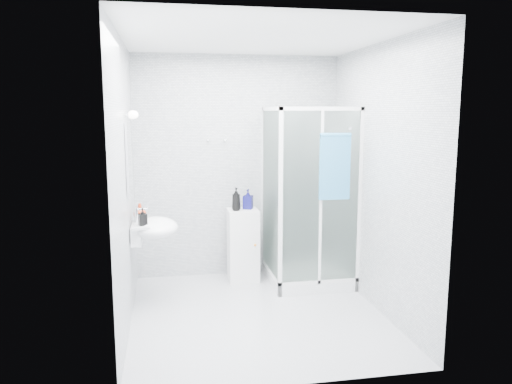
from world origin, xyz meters
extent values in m
cube|color=#BABEC1|center=(0.00, 0.00, 1.30)|extent=(2.40, 2.60, 2.60)
cube|color=#B5B7BA|center=(0.00, 0.00, 0.00)|extent=(2.40, 2.60, 0.01)
cube|color=white|center=(0.00, 0.00, 2.60)|extent=(2.40, 2.60, 0.01)
cube|color=white|center=(0.75, 0.85, 0.06)|extent=(0.90, 0.90, 0.12)
cube|color=white|center=(0.32, 0.85, 1.98)|extent=(0.04, 0.90, 0.04)
cube|color=white|center=(0.75, 0.42, 1.98)|extent=(0.90, 0.04, 0.04)
cube|color=white|center=(0.32, 0.42, 1.00)|extent=(0.04, 0.04, 2.00)
cube|color=white|center=(0.31, 0.85, 1.04)|extent=(0.02, 0.82, 1.84)
cube|color=white|center=(0.75, 0.41, 1.04)|extent=(0.82, 0.02, 1.84)
cube|color=white|center=(0.75, 0.42, 1.04)|extent=(0.03, 0.04, 1.84)
cylinder|color=silver|center=(0.75, 1.24, 1.35)|extent=(0.02, 0.02, 1.00)
cylinder|color=silver|center=(0.75, 1.21, 1.82)|extent=(0.09, 0.05, 0.09)
cylinder|color=silver|center=(0.80, 1.27, 1.05)|extent=(0.12, 0.04, 0.12)
cylinder|color=silver|center=(1.03, 0.38, 1.78)|extent=(0.03, 0.05, 0.03)
cube|color=white|center=(-1.14, 0.45, 0.75)|extent=(0.10, 0.40, 0.18)
ellipsoid|color=white|center=(-0.96, 0.45, 0.80)|extent=(0.46, 0.56, 0.20)
cube|color=white|center=(-1.08, 0.45, 0.85)|extent=(0.16, 0.50, 0.02)
cylinder|color=silver|center=(-1.14, 0.45, 0.93)|extent=(0.04, 0.04, 0.16)
cylinder|color=silver|center=(-1.09, 0.45, 0.99)|extent=(0.12, 0.02, 0.02)
cube|color=white|center=(-1.19, 0.45, 1.50)|extent=(0.02, 0.60, 0.70)
cylinder|color=silver|center=(-1.17, 0.29, 1.92)|extent=(0.05, 0.04, 0.04)
sphere|color=white|center=(-1.13, 0.29, 1.92)|extent=(0.08, 0.08, 0.08)
cylinder|color=silver|center=(-1.17, 0.61, 1.92)|extent=(0.05, 0.04, 0.04)
sphere|color=white|center=(-1.13, 0.61, 1.92)|extent=(0.08, 0.08, 0.08)
cylinder|color=silver|center=(-0.35, 1.27, 1.62)|extent=(0.02, 0.04, 0.02)
sphere|color=silver|center=(-0.35, 1.25, 1.62)|extent=(0.03, 0.03, 0.03)
cylinder|color=silver|center=(-0.15, 1.27, 1.62)|extent=(0.02, 0.04, 0.02)
sphere|color=silver|center=(-0.15, 1.25, 1.62)|extent=(0.03, 0.03, 0.03)
cube|color=white|center=(0.02, 1.04, 0.42)|extent=(0.35, 0.35, 0.83)
cube|color=white|center=(0.02, 0.87, 0.42)|extent=(0.31, 0.01, 0.71)
sphere|color=orange|center=(0.13, 0.85, 0.46)|extent=(0.03, 0.03, 0.03)
cube|color=teal|center=(0.88, 0.36, 1.38)|extent=(0.32, 0.04, 0.67)
cylinder|color=teal|center=(0.88, 0.36, 1.71)|extent=(0.32, 0.05, 0.05)
imported|color=black|center=(-0.06, 1.01, 0.97)|extent=(0.12, 0.12, 0.26)
imported|color=#0E0D52|center=(0.09, 1.08, 0.95)|extent=(0.14, 0.14, 0.23)
imported|color=#B83515|center=(-1.11, 0.59, 0.95)|extent=(0.14, 0.14, 0.17)
imported|color=black|center=(-1.07, 0.30, 0.95)|extent=(0.09, 0.10, 0.17)
camera|label=1|loc=(-0.84, -4.52, 1.95)|focal=35.00mm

